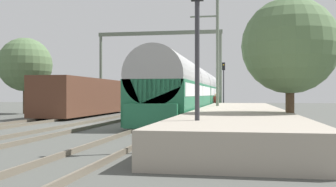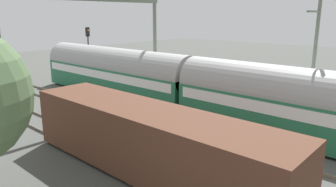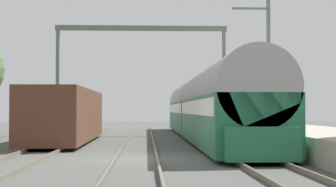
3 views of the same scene
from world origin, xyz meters
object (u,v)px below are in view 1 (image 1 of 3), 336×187
freight_car (85,97)px  railway_signal_far (224,79)px  passenger_train (193,91)px  catenary_gantry (159,54)px  railway_signal_near (197,36)px  person_crossing (216,102)px

freight_car → railway_signal_far: bearing=61.9°
passenger_train → catenary_gantry: bearing=126.7°
passenger_train → railway_signal_far: bearing=82.5°
passenger_train → railway_signal_near: size_ratio=6.18×
freight_car → railway_signal_near: railway_signal_near is taller
freight_car → catenary_gantry: catenary_gantry is taller
railway_signal_near → railway_signal_far: size_ratio=0.98×
freight_car → catenary_gantry: 10.97m
person_crossing → catenary_gantry: (-5.74, 3.19, 4.59)m
freight_car → railway_signal_near: size_ratio=2.44×
person_crossing → railway_signal_near: size_ratio=0.33×
freight_car → person_crossing: bearing=32.3°
passenger_train → railway_signal_near: (2.64, -21.95, 1.42)m
freight_car → person_crossing: freight_car is taller
freight_car → railway_signal_near: bearing=-59.4°
railway_signal_far → catenary_gantry: size_ratio=0.44×
freight_car → railway_signal_far: size_ratio=2.40×
railway_signal_near → railway_signal_far: bearing=91.1°
railway_signal_far → catenary_gantry: bearing=-122.6°
passenger_train → railway_signal_far: 14.79m
freight_car → person_crossing: size_ratio=7.51×
passenger_train → freight_car: passenger_train is taller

